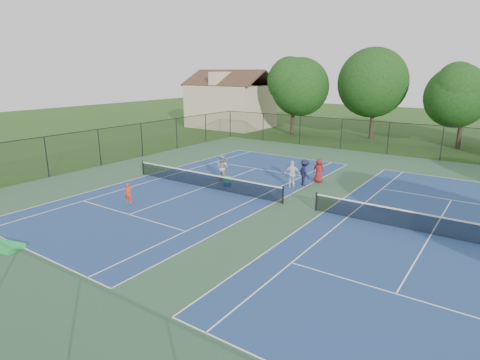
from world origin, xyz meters
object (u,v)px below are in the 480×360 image
Objects in this scene: tree_back_a at (294,83)px; tree_back_c at (466,93)px; bystander_c at (319,170)px; ball_crate at (227,184)px; clapboard_house at (231,104)px; ball_hopper at (227,179)px; child_player at (128,194)px; bystander_b at (305,173)px; tree_back_b at (376,79)px; instructor at (222,168)px; bystander_a at (292,174)px.

tree_back_c is at bearing 3.18° from tree_back_a.
bystander_c reaches higher than ball_crate.
tree_back_a is at bearing -5.71° from clapboard_house.
tree_back_a is 22.88× the size of ball_hopper.
bystander_b is at bearing 33.23° from child_player.
tree_back_a is 9.24m from tree_back_b.
bystander_b is (11.26, -19.77, -5.13)m from tree_back_a.
tree_back_a is at bearing -77.08° from instructor.
clapboard_house reaches higher than instructor.
bystander_b is at bearing -107.97° from tree_back_c.
tree_back_b is at bearing -89.61° from bystander_c.
ball_crate is at bearing -72.79° from tree_back_a.
ball_crate is 1.04× the size of ball_hopper.
clapboard_house is at bearing -57.41° from instructor.
ball_hopper is (-4.15, -3.18, -0.41)m from bystander_b.
tree_back_a is at bearing 77.96° from child_player.
bystander_a is at bearing -62.41° from tree_back_a.
ball_hopper is at bearing 37.01° from bystander_c.
bystander_a is at bearing 31.99° from ball_crate.
bystander_c is at bearing -82.44° from tree_back_b.
ball_hopper is (-1.89, -24.95, -6.10)m from tree_back_b.
clapboard_house is at bearing -68.46° from bystander_a.
tree_back_c is 4.92× the size of bystander_c.
tree_back_b is 25.75m from ball_hopper.
tree_back_b is 0.93× the size of clapboard_house.
tree_back_b reaches higher than bystander_a.
child_player is at bearing -113.13° from ball_crate.
bystander_b is at bearing -160.36° from instructor.
tree_back_b is 5.44× the size of instructor.
tree_back_a reaches higher than ball_hopper.
ball_hopper is at bearing 136.59° from instructor.
tree_back_a is 0.91× the size of tree_back_b.
child_player is (4.47, -29.12, -5.44)m from tree_back_a.
bystander_a is 1.00m from bystander_b.
child_player is 0.65× the size of instructor.
clapboard_house is 5.86× the size of instructor.
tree_back_c is (9.00, -1.00, -1.11)m from tree_back_b.
tree_back_a is 22.48m from bystander_c.
bystander_a is at bearing -85.48° from tree_back_b.
tree_back_c is 4.56× the size of instructor.
instructor is at bearing -55.20° from clapboard_house.
tree_back_b is 24.77m from instructor.
bystander_c is 6.43m from ball_hopper.
bystander_b is 4.36× the size of ball_crate.
bystander_c is 4.10× the size of ball_crate.
tree_back_b is 25.84m from ball_crate.
clapboard_house is 8.96× the size of child_player.
ball_crate is (-4.61, -4.48, -0.70)m from bystander_c.
tree_back_a reaches higher than clapboard_house.
instructor is (5.92, -21.91, -5.12)m from tree_back_a.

